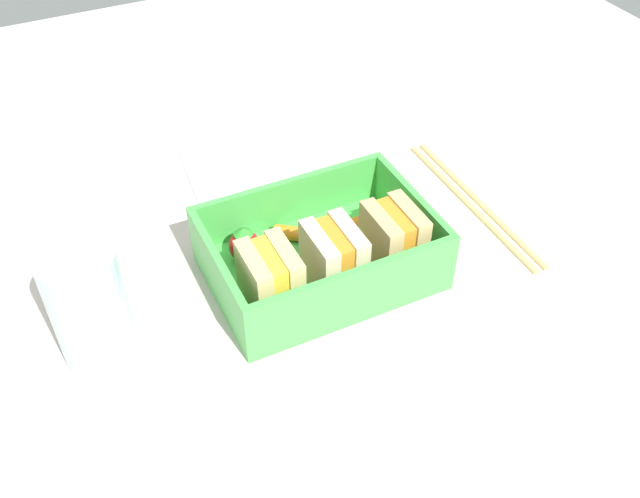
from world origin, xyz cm
name	(u,v)px	position (x,y,z in cm)	size (l,w,h in cm)	color
ground_plane	(320,281)	(0.00, 0.00, -1.00)	(120.00, 120.00, 2.00)	beige
bento_tray	(320,268)	(0.00, 0.00, 0.60)	(17.93, 12.73, 1.20)	#4BB94F
bento_rim	(320,243)	(0.00, 0.00, 3.39)	(17.93, 12.73, 4.38)	#4BB94F
sandwich_left	(393,238)	(-5.38, 2.46, 3.83)	(3.79, 4.92, 5.26)	tan
sandwich_center_left	(334,257)	(0.00, 2.46, 3.83)	(3.79, 4.92, 5.26)	beige
sandwich_center	(270,279)	(5.38, 2.46, 3.83)	(3.79, 4.92, 5.26)	#D9BE7B
carrot_stick_far_left	(360,223)	(-5.02, -2.39, 1.82)	(1.25, 1.25, 5.36)	orange
carrot_stick_left	(301,236)	(0.35, -3.06, 1.83)	(1.25, 1.25, 5.14)	orange
strawberry_far_left	(244,245)	(5.34, -3.21, 2.65)	(2.65, 2.65, 3.25)	red
chopstick_pair	(474,201)	(-16.98, -2.00, 0.35)	(2.04, 20.14, 0.70)	tan
drinking_glass	(89,307)	(18.36, 0.50, 4.90)	(5.48, 5.48, 9.81)	silver
folded_napkin	(243,160)	(-0.06, -17.78, 0.20)	(11.50, 11.05, 0.40)	white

